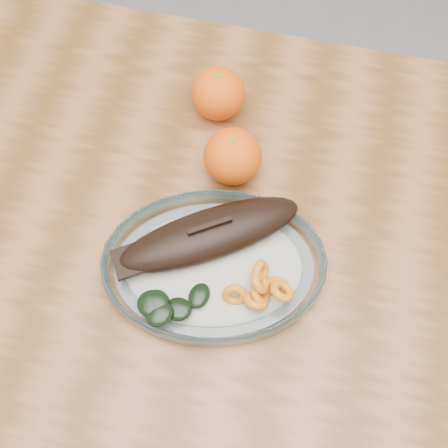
% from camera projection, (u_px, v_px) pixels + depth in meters
% --- Properties ---
extents(ground, '(3.00, 3.00, 0.00)m').
position_uv_depth(ground, '(219.00, 359.00, 1.45)').
color(ground, slate).
rests_on(ground, ground).
extents(dining_table, '(1.20, 0.80, 0.75)m').
position_uv_depth(dining_table, '(216.00, 269.00, 0.87)').
color(dining_table, brown).
rests_on(dining_table, ground).
extents(plated_meal, '(0.64, 0.64, 0.08)m').
position_uv_depth(plated_meal, '(214.00, 263.00, 0.74)').
color(plated_meal, white).
rests_on(plated_meal, dining_table).
extents(orange_left, '(0.08, 0.08, 0.08)m').
position_uv_depth(orange_left, '(233.00, 156.00, 0.79)').
color(orange_left, '#FF3D05').
rests_on(orange_left, dining_table).
extents(orange_right, '(0.08, 0.08, 0.08)m').
position_uv_depth(orange_right, '(218.00, 94.00, 0.84)').
color(orange_right, '#FF3D05').
rests_on(orange_right, dining_table).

